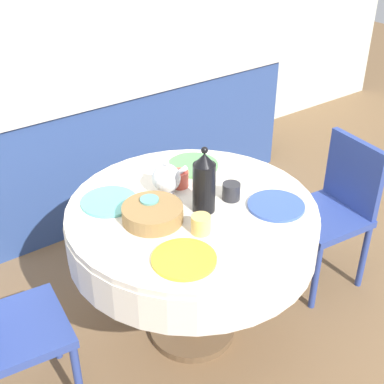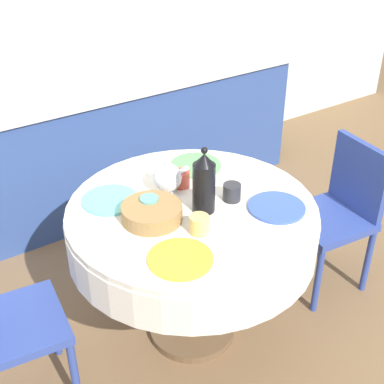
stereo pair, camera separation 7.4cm
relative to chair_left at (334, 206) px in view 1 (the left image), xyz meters
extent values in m
plane|color=brown|center=(-0.90, 0.09, -0.48)|extent=(12.00, 12.00, 0.00)
cube|color=beige|center=(-0.90, 1.85, 0.82)|extent=(7.00, 0.05, 2.60)
cube|color=#2D4784|center=(-0.90, 1.51, -0.06)|extent=(3.20, 0.60, 0.85)
cube|color=beige|center=(-0.90, 1.51, 0.38)|extent=(3.24, 0.64, 0.04)
cylinder|color=brown|center=(-0.90, 0.09, -0.46)|extent=(0.44, 0.44, 0.04)
cylinder|color=brown|center=(-0.90, 0.09, -0.18)|extent=(0.11, 0.11, 0.53)
cylinder|color=silver|center=(-0.90, 0.09, 0.17)|extent=(1.14, 1.14, 0.18)
cylinder|color=silver|center=(-0.90, 0.09, 0.28)|extent=(1.13, 1.13, 0.03)
cube|color=#2D428E|center=(-0.07, 0.01, -0.05)|extent=(0.44, 0.44, 0.04)
cube|color=#2D428E|center=(0.11, -0.01, 0.17)|extent=(0.07, 0.38, 0.40)
cylinder|color=#2D428E|center=(-0.26, -0.15, -0.28)|extent=(0.04, 0.04, 0.41)
cylinder|color=#2D428E|center=(-0.23, 0.20, -0.28)|extent=(0.04, 0.04, 0.41)
cylinder|color=#2D428E|center=(0.09, -0.19, -0.28)|extent=(0.04, 0.04, 0.41)
cylinder|color=#2D428E|center=(0.12, 0.17, -0.28)|extent=(0.04, 0.04, 0.41)
cube|color=#2D428E|center=(-1.73, 0.18, -0.05)|extent=(0.44, 0.44, 0.04)
cylinder|color=#2D428E|center=(-1.54, 0.33, -0.28)|extent=(0.04, 0.04, 0.41)
cylinder|color=#2D428E|center=(-1.58, -0.02, -0.28)|extent=(0.04, 0.04, 0.41)
cylinder|color=yellow|center=(-1.15, -0.20, 0.30)|extent=(0.26, 0.26, 0.01)
cylinder|color=#DBB766|center=(-0.98, -0.09, 0.33)|extent=(0.08, 0.08, 0.08)
cylinder|color=#3856AD|center=(-0.60, -0.13, 0.30)|extent=(0.26, 0.26, 0.01)
cylinder|color=#28282D|center=(-0.72, 0.04, 0.33)|extent=(0.08, 0.08, 0.08)
cylinder|color=#60BCB7|center=(-1.19, 0.33, 0.30)|extent=(0.26, 0.26, 0.01)
cylinder|color=#5BA39E|center=(-1.08, 0.15, 0.33)|extent=(0.08, 0.08, 0.08)
cylinder|color=#5BA85B|center=(-0.68, 0.39, 0.30)|extent=(0.26, 0.26, 0.01)
cylinder|color=#CC4C3D|center=(-0.84, 0.27, 0.33)|extent=(0.08, 0.08, 0.08)
cylinder|color=black|center=(-0.87, 0.04, 0.41)|extent=(0.10, 0.10, 0.23)
cone|color=black|center=(-0.87, 0.04, 0.55)|extent=(0.09, 0.09, 0.05)
sphere|color=black|center=(-0.87, 0.04, 0.59)|extent=(0.03, 0.03, 0.03)
cylinder|color=white|center=(-0.93, 0.25, 0.30)|extent=(0.07, 0.07, 0.01)
sphere|color=white|center=(-0.93, 0.25, 0.37)|extent=(0.13, 0.13, 0.13)
cylinder|color=white|center=(-0.85, 0.25, 0.38)|extent=(0.08, 0.02, 0.05)
sphere|color=white|center=(-0.93, 0.25, 0.45)|extent=(0.03, 0.03, 0.03)
cylinder|color=olive|center=(-1.10, 0.10, 0.33)|extent=(0.26, 0.26, 0.07)
camera|label=1|loc=(-2.07, -1.54, 1.61)|focal=50.00mm
camera|label=2|loc=(-2.01, -1.58, 1.61)|focal=50.00mm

